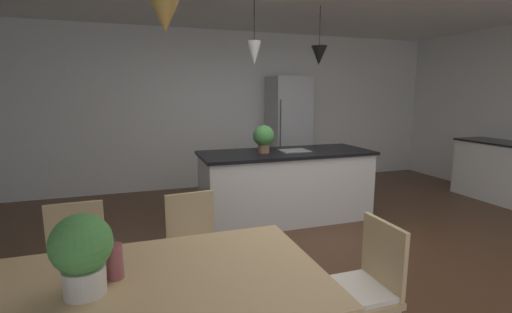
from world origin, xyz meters
The scene contains 14 objects.
ground_plane centered at (0.00, 0.00, -0.02)m, with size 10.00×8.40×0.04m, color #4C301E.
wall_back_kitchen centered at (0.00, 3.26, 1.35)m, with size 10.00×0.12×2.70m, color white.
dining_table centered at (-1.62, -1.26, 0.66)m, with size 1.83×1.03×0.73m.
chair_far_right centered at (-1.22, -0.38, 0.47)m, with size 0.44×0.44×0.87m.
chair_far_left centered at (-2.04, -0.38, 0.47)m, with size 0.41×0.41×0.87m.
chair_kitchen_end centered at (-0.34, -1.26, 0.47)m, with size 0.40×0.40×0.87m.
kitchen_island centered at (0.21, 1.20, 0.46)m, with size 2.21×0.87×0.91m.
refrigerator centered at (0.97, 2.86, 0.96)m, with size 0.66×0.67×1.93m.
pendant_over_table centered at (-1.44, -1.25, 2.02)m, with size 0.25×0.25×0.82m.
pendant_over_island_main centered at (-0.22, 1.20, 2.10)m, with size 0.16×0.16×0.74m.
pendant_over_island_aux centered at (0.64, 1.20, 2.11)m, with size 0.20×0.20×0.71m.
potted_plant_on_island centered at (-0.10, 1.20, 1.10)m, with size 0.26×0.26×0.35m.
potted_plant_on_table centered at (-1.85, -1.27, 0.94)m, with size 0.27×0.27×0.38m.
vase_on_dining_table centered at (-1.72, -1.17, 0.81)m, with size 0.08×0.08×0.17m.
Camera 1 is at (-1.58, -2.92, 1.62)m, focal length 24.87 mm.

